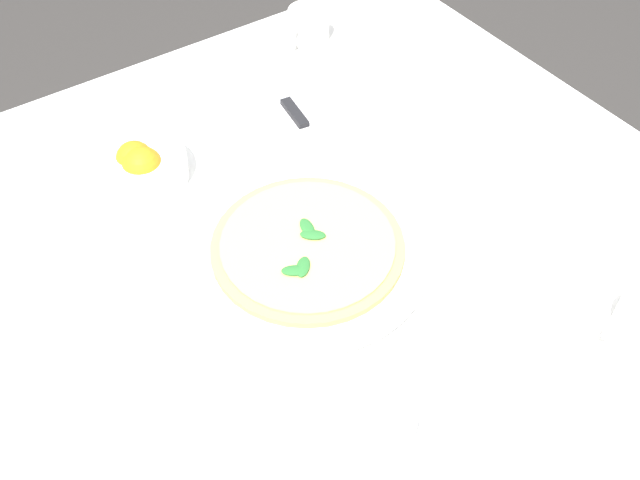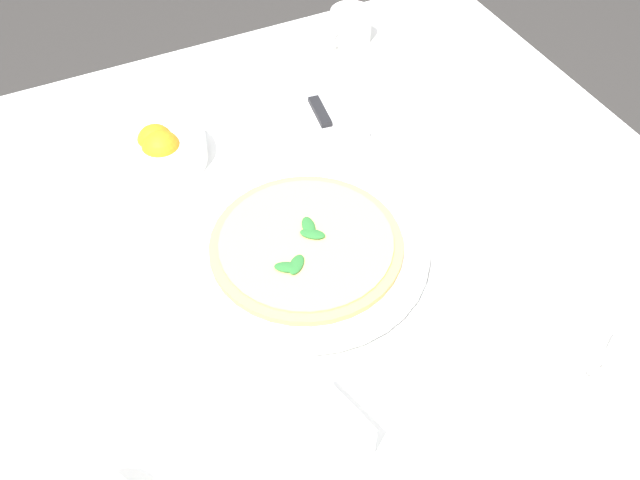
{
  "view_description": "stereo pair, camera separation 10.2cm",
  "coord_description": "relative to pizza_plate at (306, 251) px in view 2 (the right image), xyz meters",
  "views": [
    {
      "loc": [
        -0.56,
        0.41,
        1.53
      ],
      "look_at": [
        -0.0,
        0.02,
        0.77
      ],
      "focal_mm": 40.92,
      "sensor_mm": 36.0,
      "label": 1
    },
    {
      "loc": [
        -0.62,
        0.32,
        1.53
      ],
      "look_at": [
        -0.0,
        0.02,
        0.77
      ],
      "focal_mm": 40.92,
      "sensor_mm": 36.0,
      "label": 2
    }
  ],
  "objects": [
    {
      "name": "citrus_bowl",
      "position": [
        0.28,
        0.12,
        0.02
      ],
      "size": [
        0.15,
        0.15,
        0.07
      ],
      "color": "white",
      "rests_on": "dining_table"
    },
    {
      "name": "napkin_folded",
      "position": [
        0.3,
        -0.15,
        -0.0
      ],
      "size": [
        0.24,
        0.16,
        0.02
      ],
      "rotation": [
        0.0,
        0.0,
        -0.14
      ],
      "color": "white",
      "rests_on": "dining_table"
    },
    {
      "name": "pizza_plate",
      "position": [
        0.0,
        0.0,
        0.0
      ],
      "size": [
        0.34,
        0.34,
        0.02
      ],
      "color": "white",
      "rests_on": "dining_table"
    },
    {
      "name": "ground_plane",
      "position": [
        0.01,
        -0.04,
        -0.76
      ],
      "size": [
        8.0,
        8.0,
        0.0
      ],
      "primitive_type": "plane",
      "color": "#33302D"
    },
    {
      "name": "menu_card",
      "position": [
        -0.26,
        0.07,
        0.02
      ],
      "size": [
        0.09,
        0.03,
        0.06
      ],
      "rotation": [
        0.0,
        0.0,
        0.25
      ],
      "color": "white",
      "rests_on": "dining_table"
    },
    {
      "name": "coffee_cup_back_corner",
      "position": [
        0.45,
        -0.3,
        0.02
      ],
      "size": [
        0.13,
        0.13,
        0.07
      ],
      "color": "white",
      "rests_on": "dining_table"
    },
    {
      "name": "dining_table",
      "position": [
        0.01,
        -0.04,
        -0.14
      ],
      "size": [
        1.12,
        1.12,
        0.75
      ],
      "color": "white",
      "rests_on": "ground_plane"
    },
    {
      "name": "pizza",
      "position": [
        -0.0,
        0.0,
        0.01
      ],
      "size": [
        0.27,
        0.27,
        0.02
      ],
      "color": "#DBAD60",
      "rests_on": "pizza_plate"
    },
    {
      "name": "coffee_cup_far_right",
      "position": [
        -0.35,
        -0.28,
        0.02
      ],
      "size": [
        0.13,
        0.13,
        0.06
      ],
      "color": "white",
      "rests_on": "dining_table"
    },
    {
      "name": "dinner_knife",
      "position": [
        0.31,
        -0.15,
        0.01
      ],
      "size": [
        0.2,
        0.05,
        0.01
      ],
      "rotation": [
        0.0,
        0.0,
        -0.14
      ],
      "color": "silver",
      "rests_on": "napkin_folded"
    }
  ]
}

